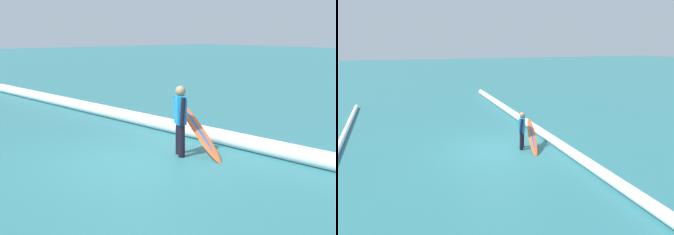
# 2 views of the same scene
# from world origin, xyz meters

# --- Properties ---
(ground_plane) EXTENTS (129.85, 129.85, 0.00)m
(ground_plane) POSITION_xyz_m (0.00, 0.00, 0.00)
(ground_plane) COLOR #2D7277
(surfer) EXTENTS (0.47, 0.39, 1.50)m
(surfer) POSITION_xyz_m (-0.19, -0.98, 0.84)
(surfer) COLOR black
(surfer) RESTS_ON ground_plane
(surfboard) EXTENTS (1.67, 0.59, 1.09)m
(surfboard) POSITION_xyz_m (-0.39, -1.34, 0.53)
(surfboard) COLOR #E55926
(surfboard) RESTS_ON ground_plane
(wave_crest_foreground) EXTENTS (25.31, 0.78, 0.36)m
(wave_crest_foreground) POSITION_xyz_m (0.36, -2.40, 0.18)
(wave_crest_foreground) COLOR white
(wave_crest_foreground) RESTS_ON ground_plane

